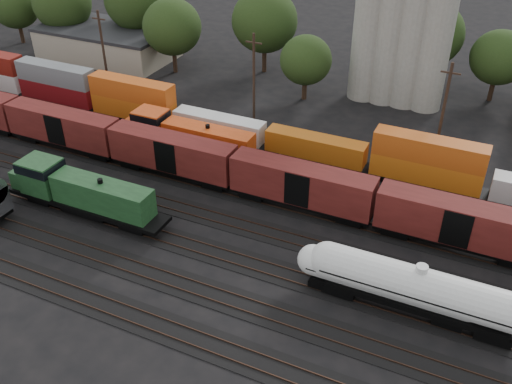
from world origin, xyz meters
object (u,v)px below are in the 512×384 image
at_px(orange_locomotive, 185,136).
at_px(tank_car_a, 387,283).
at_px(green_locomotive, 77,190).
at_px(grain_silo, 402,24).

bearing_deg(orange_locomotive, tank_car_a, -28.07).
height_order(green_locomotive, grain_silo, grain_silo).
distance_m(green_locomotive, grain_silo, 47.48).
bearing_deg(orange_locomotive, grain_silo, 54.21).
bearing_deg(grain_silo, orange_locomotive, -125.79).
height_order(orange_locomotive, grain_silo, grain_silo).
distance_m(orange_locomotive, grain_silo, 33.19).
bearing_deg(tank_car_a, grain_silo, 102.89).
height_order(tank_car_a, grain_silo, grain_silo).
distance_m(tank_car_a, grain_silo, 42.97).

